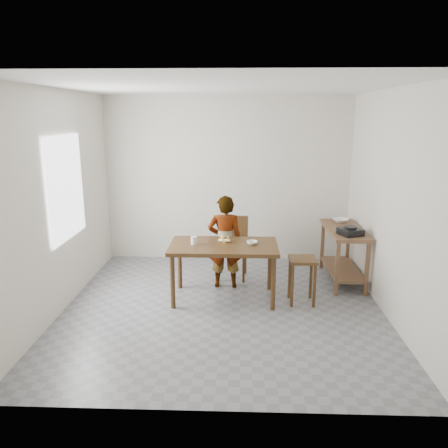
{
  "coord_description": "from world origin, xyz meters",
  "views": [
    {
      "loc": [
        0.2,
        -5.13,
        2.4
      ],
      "look_at": [
        0.0,
        0.4,
        1.0
      ],
      "focal_mm": 35.0,
      "sensor_mm": 36.0,
      "label": 1
    }
  ],
  "objects_px": {
    "child": "(225,242)",
    "dining_chair": "(232,248)",
    "prep_counter": "(343,255)",
    "dining_table": "(224,272)",
    "stool": "(302,280)"
  },
  "relations": [
    {
      "from": "dining_table",
      "to": "stool",
      "type": "bearing_deg",
      "value": -5.38
    },
    {
      "from": "child",
      "to": "stool",
      "type": "xyz_separation_m",
      "value": [
        1.02,
        -0.51,
        -0.36
      ]
    },
    {
      "from": "child",
      "to": "dining_chair",
      "type": "distance_m",
      "value": 0.42
    },
    {
      "from": "prep_counter",
      "to": "child",
      "type": "distance_m",
      "value": 1.76
    },
    {
      "from": "child",
      "to": "stool",
      "type": "relative_size",
      "value": 2.18
    },
    {
      "from": "dining_table",
      "to": "dining_chair",
      "type": "relative_size",
      "value": 1.54
    },
    {
      "from": "dining_chair",
      "to": "stool",
      "type": "relative_size",
      "value": 1.5
    },
    {
      "from": "stool",
      "to": "dining_chair",
      "type": "bearing_deg",
      "value": 136.68
    },
    {
      "from": "dining_table",
      "to": "child",
      "type": "xyz_separation_m",
      "value": [
        0.0,
        0.42,
        0.29
      ]
    },
    {
      "from": "prep_counter",
      "to": "dining_chair",
      "type": "height_order",
      "value": "dining_chair"
    },
    {
      "from": "prep_counter",
      "to": "child",
      "type": "bearing_deg",
      "value": -170.62
    },
    {
      "from": "stool",
      "to": "child",
      "type": "bearing_deg",
      "value": 153.27
    },
    {
      "from": "child",
      "to": "stool",
      "type": "height_order",
      "value": "child"
    },
    {
      "from": "child",
      "to": "dining_table",
      "type": "bearing_deg",
      "value": 88.43
    },
    {
      "from": "prep_counter",
      "to": "dining_chair",
      "type": "xyz_separation_m",
      "value": [
        -1.62,
        0.07,
        0.06
      ]
    }
  ]
}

